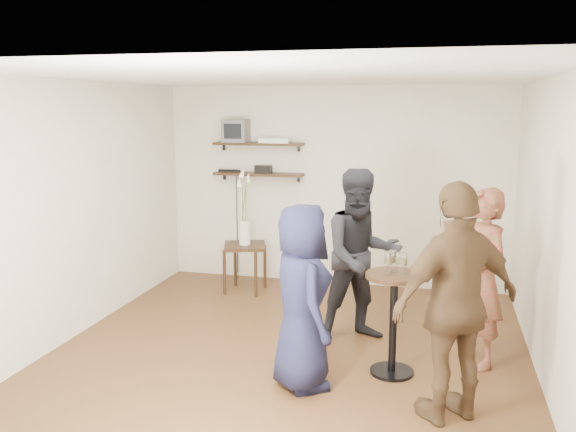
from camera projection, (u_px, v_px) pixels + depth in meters
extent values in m
cube|color=#4B2D18|center=(288.00, 356.00, 5.83)|extent=(4.50, 5.00, 0.04)
cube|color=white|center=(288.00, 74.00, 5.36)|extent=(4.50, 5.00, 0.04)
cube|color=beige|center=(335.00, 186.00, 8.00)|extent=(4.50, 0.04, 2.60)
cube|color=beige|center=(170.00, 309.00, 3.19)|extent=(4.50, 0.04, 2.60)
cube|color=beige|center=(70.00, 211.00, 6.14)|extent=(0.04, 5.00, 2.60)
cube|color=beige|center=(553.00, 234.00, 5.05)|extent=(0.04, 5.00, 2.60)
cube|color=black|center=(258.00, 144.00, 8.00)|extent=(1.20, 0.25, 0.04)
cube|color=black|center=(259.00, 174.00, 8.08)|extent=(1.20, 0.25, 0.04)
cube|color=#59595B|center=(236.00, 131.00, 8.05)|extent=(0.32, 0.30, 0.30)
cube|color=silver|center=(275.00, 140.00, 7.94)|extent=(0.40, 0.24, 0.06)
cube|color=black|center=(263.00, 169.00, 8.05)|extent=(0.22, 0.10, 0.10)
cube|color=black|center=(229.00, 170.00, 8.22)|extent=(0.30, 0.05, 0.03)
cube|color=black|center=(245.00, 246.00, 7.71)|extent=(0.65, 0.65, 0.04)
cylinder|color=black|center=(224.00, 273.00, 7.62)|extent=(0.04, 0.04, 0.57)
cylinder|color=black|center=(256.00, 275.00, 7.53)|extent=(0.04, 0.04, 0.57)
cylinder|color=black|center=(235.00, 264.00, 8.01)|extent=(0.04, 0.04, 0.57)
cylinder|color=black|center=(265.00, 266.00, 7.92)|extent=(0.04, 0.04, 0.57)
cylinder|color=silver|center=(245.00, 233.00, 7.68)|extent=(0.14, 0.14, 0.30)
cylinder|color=#3D7020|center=(243.00, 209.00, 7.63)|extent=(0.01, 0.07, 0.55)
cone|color=white|center=(239.00, 182.00, 7.58)|extent=(0.07, 0.09, 0.12)
cylinder|color=#3D7020|center=(246.00, 206.00, 7.63)|extent=(0.03, 0.05, 0.61)
cone|color=white|center=(248.00, 177.00, 7.58)|extent=(0.11, 0.12, 0.13)
cylinder|color=#3D7020|center=(244.00, 204.00, 7.60)|extent=(0.10, 0.08, 0.67)
cone|color=white|center=(243.00, 173.00, 7.50)|extent=(0.13, 0.12, 0.13)
cylinder|color=black|center=(395.00, 276.00, 5.26)|extent=(0.50, 0.50, 0.04)
cylinder|color=black|center=(393.00, 325.00, 5.34)|extent=(0.07, 0.07, 0.85)
cylinder|color=black|center=(392.00, 371.00, 5.42)|extent=(0.39, 0.39, 0.03)
cylinder|color=silver|center=(388.00, 274.00, 5.24)|extent=(0.06, 0.06, 0.00)
cylinder|color=silver|center=(388.00, 269.00, 5.23)|extent=(0.01, 0.01, 0.09)
cylinder|color=silver|center=(388.00, 258.00, 5.21)|extent=(0.07, 0.07, 0.11)
cylinder|color=#C8B652|center=(388.00, 260.00, 5.22)|extent=(0.06, 0.06, 0.06)
cylinder|color=silver|center=(403.00, 275.00, 5.20)|extent=(0.06, 0.06, 0.00)
cylinder|color=silver|center=(403.00, 270.00, 5.19)|extent=(0.01, 0.01, 0.09)
cylinder|color=silver|center=(403.00, 259.00, 5.17)|extent=(0.07, 0.07, 0.11)
cylinder|color=#C8B652|center=(403.00, 261.00, 5.18)|extent=(0.06, 0.06, 0.06)
cylinder|color=silver|center=(392.00, 272.00, 5.31)|extent=(0.06, 0.06, 0.00)
cylinder|color=silver|center=(392.00, 267.00, 5.31)|extent=(0.01, 0.01, 0.08)
cylinder|color=silver|center=(393.00, 256.00, 5.29)|extent=(0.06, 0.06, 0.10)
cylinder|color=#C8B652|center=(393.00, 259.00, 5.29)|extent=(0.06, 0.06, 0.06)
cylinder|color=silver|center=(399.00, 274.00, 5.26)|extent=(0.05, 0.05, 0.00)
cylinder|color=silver|center=(399.00, 269.00, 5.25)|extent=(0.01, 0.01, 0.08)
cylinder|color=silver|center=(399.00, 259.00, 5.23)|extent=(0.06, 0.06, 0.10)
cylinder|color=#C8B652|center=(399.00, 261.00, 5.24)|extent=(0.06, 0.06, 0.05)
imported|color=red|center=(481.00, 278.00, 5.48)|extent=(0.63, 0.71, 1.64)
imported|color=black|center=(361.00, 256.00, 6.08)|extent=(1.05, 0.98, 1.74)
imported|color=#161731|center=(302.00, 297.00, 5.05)|extent=(0.82, 0.91, 1.57)
imported|color=#4F3722|center=(456.00, 303.00, 4.49)|extent=(1.12, 0.99, 1.82)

